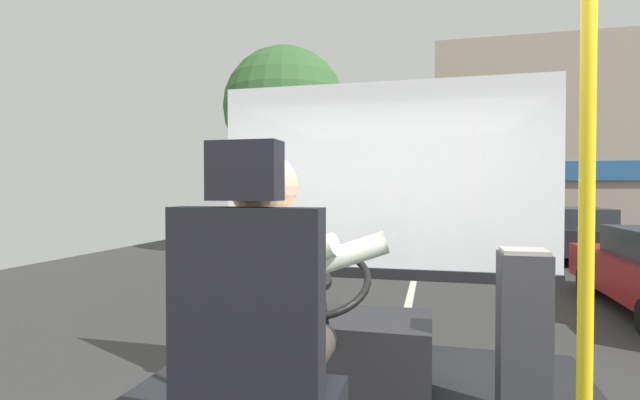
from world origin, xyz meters
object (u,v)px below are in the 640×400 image
Objects in this scene: fare_box at (523,337)px; bus_driver at (271,302)px; driver_seat at (258,374)px; parked_car_charcoal at (530,219)px; parked_car_black at (568,232)px; handrail_pole at (587,200)px; steering_console at (335,346)px.

bus_driver is at bearing -138.48° from fare_box.
bus_driver is (0.00, 0.13, 0.21)m from driver_seat.
driver_seat is 0.34× the size of parked_car_charcoal.
handrail_pole is at bearing -104.04° from parked_car_black.
steering_console is at bearing 165.98° from fare_box.
driver_seat is 1.53× the size of bus_driver.
driver_seat reaches higher than fare_box.
parked_car_black is at bearing 74.81° from fare_box.
bus_driver is at bearing 177.85° from handrail_pole.
driver_seat is 1.51× the size of fare_box.
driver_seat is at bearing -103.11° from parked_car_charcoal.
fare_box reaches higher than steering_console.
handrail_pole is (0.99, -1.15, 0.89)m from steering_console.
bus_driver reaches higher than fare_box.
handrail_pole is at bearing -89.30° from fare_box.
steering_console is 1.03m from fare_box.
parked_car_black is (3.98, 11.91, -0.71)m from bus_driver.
parked_car_black is at bearing 71.53° from bus_driver.
fare_box is (0.98, -0.24, 0.20)m from steering_console.
fare_box is 11.44m from parked_car_black.
steering_console is (-0.00, 1.11, -0.52)m from bus_driver.
fare_box is at bearing 45.43° from driver_seat.
parked_car_black is at bearing -90.24° from parked_car_charcoal.
handrail_pole is (0.99, 0.09, 0.57)m from driver_seat.
fare_box is at bearing -14.02° from steering_console.
parked_car_charcoal is at bearing 76.89° from driver_seat.
driver_seat is 0.24m from bus_driver.
driver_seat reaches higher than parked_car_black.
fare_box is 0.21× the size of parked_car_black.
parked_car_charcoal is (4.00, 17.17, -0.46)m from driver_seat.
bus_driver is at bearing -103.21° from parked_car_charcoal.
parked_car_charcoal is at bearing 79.42° from fare_box.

